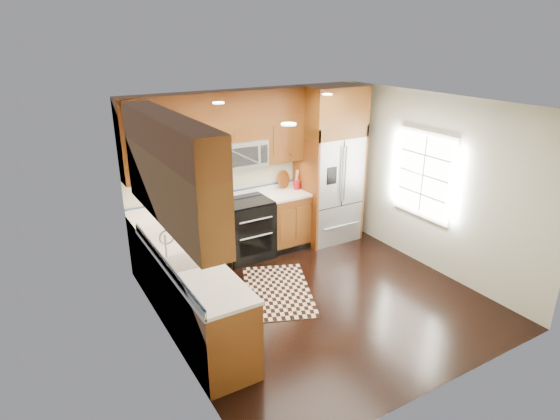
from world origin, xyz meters
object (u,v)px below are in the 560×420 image
refrigerator (329,165)px  rug (278,291)px  range (246,229)px  utensil_crock (297,183)px  knife_block (198,196)px

refrigerator → rug: refrigerator is taller
range → refrigerator: bearing=-1.4°
range → utensil_crock: (1.00, 0.10, 0.58)m
refrigerator → utensil_crock: size_ratio=8.13×
knife_block → utensil_crock: 1.68m
range → knife_block: (-0.67, 0.24, 0.60)m
rug → utensil_crock: bearing=71.2°
refrigerator → knife_block: (-2.22, 0.28, -0.23)m
refrigerator → rug: 2.42m
range → refrigerator: refrigerator is taller
knife_block → range: bearing=-19.9°
rug → knife_block: bearing=132.8°
rug → refrigerator: bearing=56.9°
refrigerator → knife_block: refrigerator is taller
range → refrigerator: size_ratio=0.36×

